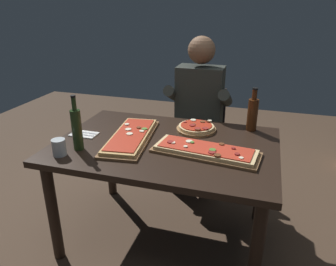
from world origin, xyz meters
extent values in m
plane|color=#4C3828|center=(0.00, 0.00, 0.00)|extent=(6.40, 6.40, 0.00)
cube|color=black|center=(0.00, 0.00, 0.72)|extent=(1.40, 0.96, 0.04)
cylinder|color=black|center=(-0.62, -0.40, 0.35)|extent=(0.07, 0.07, 0.70)
cylinder|color=black|center=(0.62, -0.40, 0.35)|extent=(0.07, 0.07, 0.70)
cylinder|color=black|center=(-0.62, 0.40, 0.35)|extent=(0.07, 0.07, 0.70)
cylinder|color=black|center=(0.62, 0.40, 0.35)|extent=(0.07, 0.07, 0.70)
cube|color=brown|center=(0.27, -0.08, 0.75)|extent=(0.66, 0.30, 0.02)
cube|color=#E5C184|center=(0.27, -0.08, 0.77)|extent=(0.62, 0.27, 0.02)
cube|color=red|center=(0.27, -0.08, 0.78)|extent=(0.57, 0.24, 0.01)
cylinder|color=beige|center=(0.07, -0.08, 0.79)|extent=(0.03, 0.03, 0.01)
cylinder|color=#4C7F2D|center=(0.32, -0.11, 0.79)|extent=(0.04, 0.04, 0.01)
cylinder|color=brown|center=(0.36, -0.17, 0.78)|extent=(0.04, 0.04, 0.01)
cylinder|color=beige|center=(0.49, -0.16, 0.78)|extent=(0.03, 0.03, 0.00)
cylinder|color=beige|center=(0.16, -0.03, 0.79)|extent=(0.04, 0.04, 0.01)
cylinder|color=maroon|center=(0.43, -0.05, 0.79)|extent=(0.02, 0.02, 0.01)
cylinder|color=beige|center=(0.16, -0.11, 0.79)|extent=(0.03, 0.03, 0.01)
cylinder|color=maroon|center=(0.32, -0.14, 0.79)|extent=(0.04, 0.04, 0.01)
cylinder|color=maroon|center=(0.46, -0.12, 0.79)|extent=(0.03, 0.03, 0.01)
cylinder|color=#4C7F2D|center=(0.18, -0.04, 0.79)|extent=(0.02, 0.02, 0.01)
cylinder|color=brown|center=(0.36, -0.01, 0.78)|extent=(0.03, 0.03, 0.01)
cylinder|color=maroon|center=(0.05, -0.07, 0.79)|extent=(0.04, 0.04, 0.01)
cube|color=brown|center=(-0.24, -0.01, 0.75)|extent=(0.32, 0.66, 0.02)
cube|color=tan|center=(-0.24, -0.01, 0.77)|extent=(0.29, 0.62, 0.02)
cube|color=#B72D19|center=(-0.24, -0.01, 0.78)|extent=(0.26, 0.57, 0.01)
cylinder|color=beige|center=(-0.33, 0.13, 0.79)|extent=(0.03, 0.03, 0.01)
cylinder|color=brown|center=(-0.22, 0.10, 0.79)|extent=(0.03, 0.03, 0.01)
cylinder|color=beige|center=(-0.18, 0.04, 0.78)|extent=(0.03, 0.03, 0.01)
cylinder|color=beige|center=(-0.24, -0.02, 0.78)|extent=(0.04, 0.04, 0.00)
cylinder|color=#4C7F2D|center=(-0.18, 0.09, 0.78)|extent=(0.04, 0.04, 0.01)
cylinder|color=beige|center=(-0.28, 0.05, 0.78)|extent=(0.04, 0.04, 0.01)
cylinder|color=olive|center=(0.14, 0.27, 0.75)|extent=(0.28, 0.28, 0.02)
cylinder|color=#E5C184|center=(0.14, 0.27, 0.77)|extent=(0.25, 0.25, 0.02)
cylinder|color=#B72D19|center=(0.14, 0.27, 0.78)|extent=(0.22, 0.22, 0.01)
cylinder|color=maroon|center=(0.21, 0.22, 0.78)|extent=(0.04, 0.04, 0.00)
cylinder|color=brown|center=(0.17, 0.34, 0.78)|extent=(0.04, 0.04, 0.01)
cylinder|color=maroon|center=(0.10, 0.36, 0.78)|extent=(0.03, 0.03, 0.00)
cylinder|color=brown|center=(0.17, 0.18, 0.79)|extent=(0.04, 0.04, 0.01)
cylinder|color=maroon|center=(0.05, 0.29, 0.78)|extent=(0.02, 0.02, 0.00)
cylinder|color=maroon|center=(0.16, 0.19, 0.79)|extent=(0.04, 0.04, 0.01)
cylinder|color=brown|center=(0.21, 0.35, 0.79)|extent=(0.03, 0.03, 0.01)
cylinder|color=maroon|center=(0.12, 0.25, 0.78)|extent=(0.04, 0.04, 0.01)
cylinder|color=beige|center=(0.10, 0.35, 0.78)|extent=(0.04, 0.04, 0.01)
cylinder|color=beige|center=(0.22, 0.37, 0.79)|extent=(0.03, 0.03, 0.01)
cylinder|color=brown|center=(0.12, 0.27, 0.78)|extent=(0.03, 0.03, 0.00)
cylinder|color=#47230F|center=(0.51, 0.39, 0.85)|extent=(0.07, 0.07, 0.22)
cylinder|color=#47230F|center=(0.51, 0.39, 1.00)|extent=(0.03, 0.03, 0.07)
cylinder|color=black|center=(0.51, 0.39, 1.04)|extent=(0.04, 0.04, 0.01)
cylinder|color=#233819|center=(-0.48, -0.24, 0.87)|extent=(0.06, 0.06, 0.25)
cylinder|color=#233819|center=(-0.48, -0.24, 1.03)|extent=(0.03, 0.03, 0.08)
cylinder|color=black|center=(-0.48, -0.24, 1.08)|extent=(0.03, 0.03, 0.01)
cylinder|color=silver|center=(-0.55, -0.35, 0.79)|extent=(0.08, 0.08, 0.10)
cylinder|color=silver|center=(-0.55, -0.35, 0.76)|extent=(0.07, 0.07, 0.04)
cube|color=white|center=(-0.57, -0.03, 0.74)|extent=(0.18, 0.11, 0.01)
cube|color=silver|center=(-0.57, -0.05, 0.75)|extent=(0.17, 0.01, 0.00)
cube|color=silver|center=(-0.57, -0.01, 0.75)|extent=(0.17, 0.01, 0.00)
cube|color=black|center=(0.06, 0.78, 0.43)|extent=(0.44, 0.44, 0.04)
cube|color=black|center=(0.06, 0.98, 0.66)|extent=(0.40, 0.04, 0.42)
cylinder|color=black|center=(-0.13, 0.59, 0.21)|extent=(0.04, 0.04, 0.41)
cylinder|color=black|center=(0.25, 0.59, 0.21)|extent=(0.04, 0.04, 0.41)
cylinder|color=black|center=(-0.13, 0.97, 0.21)|extent=(0.04, 0.04, 0.41)
cylinder|color=black|center=(0.25, 0.97, 0.21)|extent=(0.04, 0.04, 0.41)
cylinder|color=#23232D|center=(-0.04, 0.60, 0.23)|extent=(0.11, 0.11, 0.45)
cylinder|color=#23232D|center=(0.16, 0.60, 0.23)|extent=(0.11, 0.11, 0.45)
cube|color=#23232D|center=(0.06, 0.68, 0.51)|extent=(0.34, 0.40, 0.12)
cube|color=#2D332D|center=(0.06, 0.78, 0.83)|extent=(0.38, 0.22, 0.52)
sphere|color=brown|center=(0.06, 0.78, 1.22)|extent=(0.22, 0.22, 0.22)
cylinder|color=#2D332D|center=(-0.16, 0.73, 0.86)|extent=(0.09, 0.31, 0.21)
cylinder|color=#2D332D|center=(0.28, 0.73, 0.86)|extent=(0.09, 0.31, 0.21)
camera|label=1|loc=(0.56, -1.78, 1.59)|focal=34.27mm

